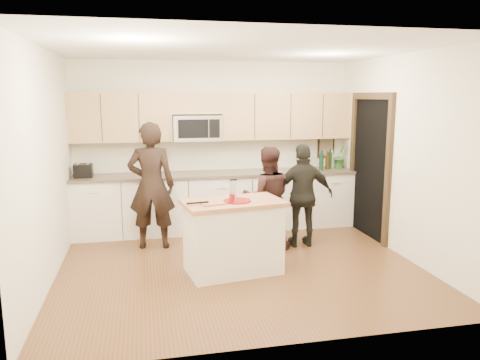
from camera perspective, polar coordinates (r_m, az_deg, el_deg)
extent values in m
plane|color=brown|center=(6.12, -0.11, -10.35)|extent=(4.50, 4.50, 0.00)
cube|color=beige|center=(7.74, -3.13, 4.27)|extent=(4.50, 0.02, 2.70)
cube|color=beige|center=(3.88, 5.91, -1.75)|extent=(4.50, 0.02, 2.70)
cube|color=beige|center=(5.77, -22.57, 1.46)|extent=(0.02, 4.00, 2.70)
cube|color=beige|center=(6.62, 19.36, 2.69)|extent=(0.02, 4.00, 2.70)
cube|color=white|center=(5.76, -0.12, 15.70)|extent=(4.50, 4.00, 0.02)
cube|color=white|center=(7.59, -2.71, -2.74)|extent=(4.50, 0.62, 0.90)
cube|color=brown|center=(7.48, -2.73, 0.75)|extent=(4.50, 0.66, 0.04)
cube|color=tan|center=(7.46, -14.34, 7.41)|extent=(1.55, 0.33, 0.75)
cube|color=tan|center=(7.81, 5.58, 7.79)|extent=(2.17, 0.33, 0.75)
cube|color=tan|center=(7.49, -5.36, 9.30)|extent=(0.78, 0.33, 0.33)
cube|color=silver|center=(7.48, -5.28, 6.34)|extent=(0.76, 0.40, 0.40)
cube|color=black|center=(7.26, -5.73, 6.22)|extent=(0.47, 0.01, 0.29)
cube|color=black|center=(7.31, -3.13, 6.28)|extent=(0.17, 0.01, 0.29)
cube|color=black|center=(7.43, 15.58, 1.32)|extent=(0.02, 1.05, 2.10)
cube|color=#322413|center=(6.92, 17.62, 0.59)|extent=(0.06, 0.10, 2.10)
cube|color=#322413|center=(7.93, 13.57, 1.96)|extent=(0.06, 0.10, 2.10)
cube|color=#322413|center=(7.34, 15.87, 9.84)|extent=(0.06, 1.25, 0.10)
cube|color=black|center=(8.25, 10.42, 4.00)|extent=(0.30, 0.03, 0.38)
cube|color=tan|center=(8.24, 10.47, 3.99)|extent=(0.24, 0.00, 0.32)
cube|color=white|center=(7.14, -9.87, -1.66)|extent=(0.34, 0.01, 0.48)
cube|color=white|center=(7.38, -10.01, 0.59)|extent=(0.34, 0.60, 0.01)
cube|color=white|center=(5.78, -0.84, -7.15)|extent=(1.19, 0.81, 0.85)
cube|color=#A67445|center=(5.66, -0.85, -2.80)|extent=(1.30, 0.88, 0.05)
cylinder|color=maroon|center=(5.62, -0.35, -2.56)|extent=(0.33, 0.33, 0.02)
cube|color=silver|center=(5.64, -0.83, -1.20)|extent=(0.07, 0.06, 0.23)
cube|color=black|center=(5.62, -0.83, 0.06)|extent=(0.08, 0.06, 0.02)
cylinder|color=maroon|center=(5.52, -0.99, -2.29)|extent=(0.06, 0.06, 0.11)
cube|color=#A67445|center=(5.48, -3.30, -2.87)|extent=(0.30, 0.22, 0.02)
cube|color=black|center=(5.45, -5.21, -2.78)|extent=(0.26, 0.07, 0.02)
cube|color=silver|center=(5.35, -4.06, -3.08)|extent=(0.18, 0.05, 0.01)
cube|color=black|center=(7.42, -18.56, 1.08)|extent=(0.27, 0.23, 0.20)
cube|color=silver|center=(7.41, -19.14, 1.84)|extent=(0.03, 0.17, 0.00)
cube|color=silver|center=(7.39, -18.07, 1.89)|extent=(0.03, 0.17, 0.00)
cylinder|color=black|center=(7.83, 7.69, 2.63)|extent=(0.08, 0.08, 0.38)
cylinder|color=#39250A|center=(7.91, 8.06, 2.78)|extent=(0.07, 0.07, 0.40)
cylinder|color=#C1BD98|center=(7.91, 9.87, 2.38)|extent=(0.07, 0.07, 0.30)
cylinder|color=black|center=(8.02, 10.90, 2.56)|extent=(0.07, 0.07, 0.33)
cylinder|color=#39250A|center=(7.94, 10.61, 2.40)|extent=(0.07, 0.07, 0.31)
cylinder|color=#C1BD98|center=(8.10, 11.13, 2.55)|extent=(0.08, 0.08, 0.31)
cylinder|color=black|center=(7.80, 9.89, 2.39)|extent=(0.08, 0.08, 0.34)
imported|color=#34772F|center=(8.09, 12.09, 2.91)|extent=(0.30, 0.29, 0.43)
imported|color=black|center=(6.71, -10.75, -0.69)|extent=(0.70, 0.51, 1.80)
imported|color=black|center=(6.62, 3.33, -2.20)|extent=(0.77, 0.63, 1.46)
imported|color=black|center=(6.75, 7.72, -1.89)|extent=(0.89, 0.41, 1.49)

